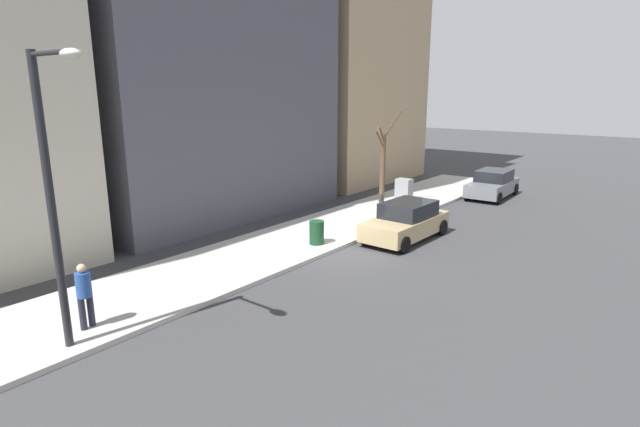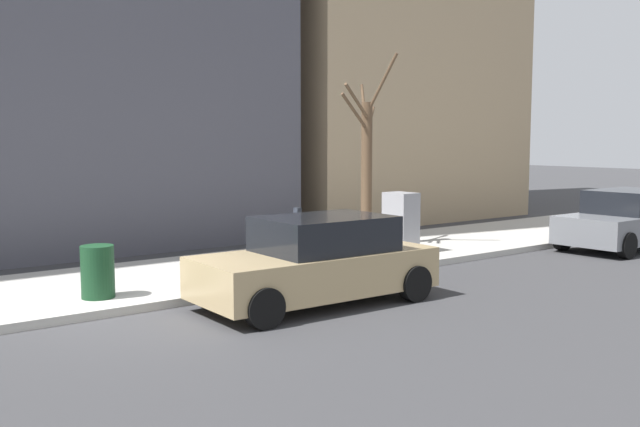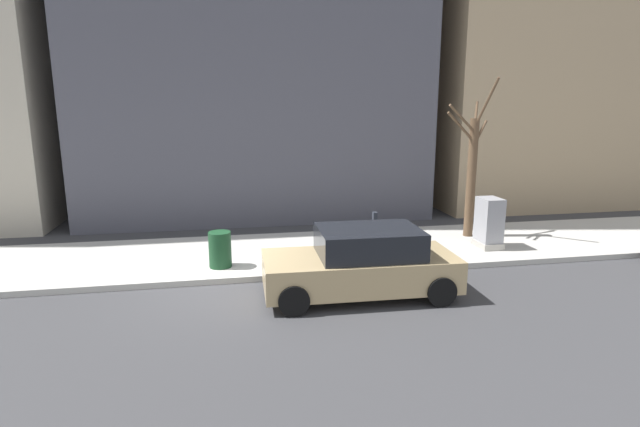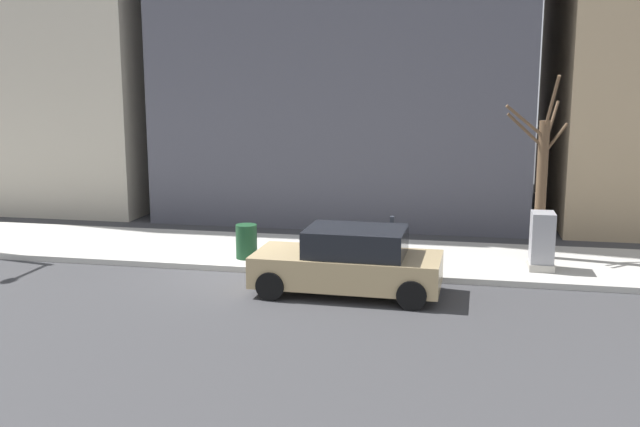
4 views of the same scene
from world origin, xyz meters
The scene contains 8 objects.
ground_plane centered at (0.00, 0.00, 0.00)m, with size 120.00×120.00×0.00m, color #38383A.
sidewalk centered at (2.00, 0.00, 0.07)m, with size 4.00×36.00×0.15m, color #B2AFA8.
parked_car_grey centered at (-1.12, -13.27, 0.74)m, with size 2.05×4.26×1.52m.
parked_car_tan centered at (-1.23, -3.04, 0.74)m, with size 2.01×4.24×1.52m.
parking_meter centered at (0.45, -3.83, 0.98)m, with size 0.14×0.10×1.35m.
utility_box centered at (1.30, -7.46, 0.85)m, with size 0.83×0.61×1.43m.
bare_tree centered at (2.59, -7.50, 2.18)m, with size 1.57×1.66×4.76m.
trash_bin centered at (0.90, 0.04, 0.60)m, with size 0.56×0.56×0.90m, color #14381E.
Camera 2 is at (-10.89, 4.30, 2.86)m, focal length 40.00 mm.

